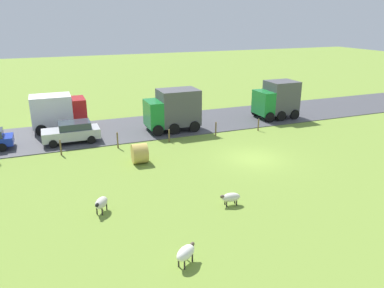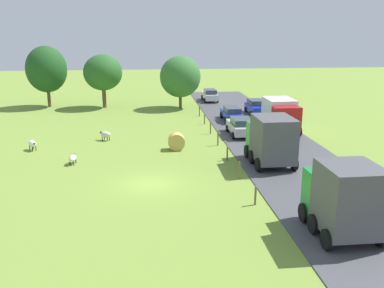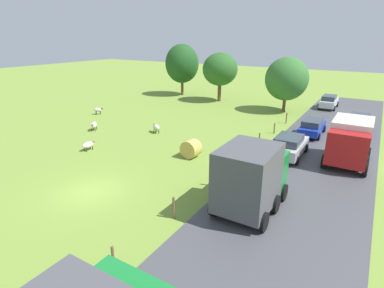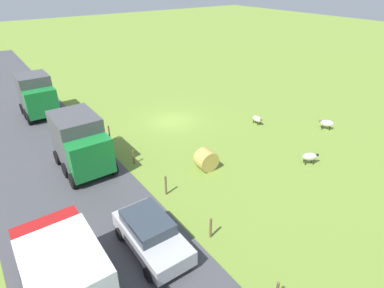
{
  "view_description": "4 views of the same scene",
  "coord_description": "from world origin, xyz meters",
  "px_view_note": "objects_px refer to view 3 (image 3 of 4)",
  "views": [
    {
      "loc": [
        -21.86,
        13.53,
        9.84
      ],
      "look_at": [
        -0.13,
        4.89,
        1.78
      ],
      "focal_mm": 34.94,
      "sensor_mm": 36.0,
      "label": 1
    },
    {
      "loc": [
        -0.07,
        -25.48,
        9.69
      ],
      "look_at": [
        3.31,
        5.44,
        1.12
      ],
      "focal_mm": 39.04,
      "sensor_mm": 36.0,
      "label": 2
    },
    {
      "loc": [
        13.72,
        -10.75,
        8.86
      ],
      "look_at": [
        3.03,
        6.8,
        1.55
      ],
      "focal_mm": 28.59,
      "sensor_mm": 36.0,
      "label": 3
    },
    {
      "loc": [
        13.42,
        21.93,
        11.63
      ],
      "look_at": [
        2.61,
        6.74,
        1.47
      ],
      "focal_mm": 29.66,
      "sensor_mm": 36.0,
      "label": 4
    }
  ],
  "objects_px": {
    "sheep_0": "(98,110)",
    "tree_1": "(287,79)",
    "truck_2": "(251,176)",
    "car_3": "(359,123)",
    "sheep_1": "(94,125)",
    "tree_2": "(182,64)",
    "sheep_3": "(156,127)",
    "tree_0": "(220,69)",
    "sheep_2": "(88,145)",
    "car_2": "(329,101)",
    "car_1": "(289,145)",
    "truck_1": "(350,141)",
    "car_0": "(312,127)",
    "hay_bale_0": "(191,149)"
  },
  "relations": [
    {
      "from": "tree_1",
      "to": "car_2",
      "type": "height_order",
      "value": "tree_1"
    },
    {
      "from": "hay_bale_0",
      "to": "truck_2",
      "type": "distance_m",
      "value": 8.24
    },
    {
      "from": "car_2",
      "to": "truck_2",
      "type": "bearing_deg",
      "value": -89.5
    },
    {
      "from": "tree_2",
      "to": "truck_2",
      "type": "distance_m",
      "value": 34.14
    },
    {
      "from": "hay_bale_0",
      "to": "tree_1",
      "type": "height_order",
      "value": "tree_1"
    },
    {
      "from": "car_3",
      "to": "car_2",
      "type": "bearing_deg",
      "value": 112.82
    },
    {
      "from": "truck_1",
      "to": "car_3",
      "type": "bearing_deg",
      "value": 89.62
    },
    {
      "from": "hay_bale_0",
      "to": "tree_2",
      "type": "height_order",
      "value": "tree_2"
    },
    {
      "from": "truck_2",
      "to": "tree_1",
      "type": "bearing_deg",
      "value": 101.29
    },
    {
      "from": "sheep_3",
      "to": "tree_0",
      "type": "height_order",
      "value": "tree_0"
    },
    {
      "from": "tree_2",
      "to": "car_3",
      "type": "relative_size",
      "value": 1.74
    },
    {
      "from": "hay_bale_0",
      "to": "sheep_2",
      "type": "bearing_deg",
      "value": -158.9
    },
    {
      "from": "sheep_1",
      "to": "truck_1",
      "type": "xyz_separation_m",
      "value": [
        22.21,
        3.74,
        1.22
      ]
    },
    {
      "from": "sheep_2",
      "to": "sheep_0",
      "type": "bearing_deg",
      "value": 133.9
    },
    {
      "from": "car_2",
      "to": "sheep_2",
      "type": "bearing_deg",
      "value": -118.31
    },
    {
      "from": "truck_2",
      "to": "car_2",
      "type": "relative_size",
      "value": 1.04
    },
    {
      "from": "hay_bale_0",
      "to": "tree_1",
      "type": "bearing_deg",
      "value": 84.31
    },
    {
      "from": "tree_1",
      "to": "sheep_3",
      "type": "bearing_deg",
      "value": -117.79
    },
    {
      "from": "sheep_0",
      "to": "sheep_1",
      "type": "distance_m",
      "value": 6.66
    },
    {
      "from": "truck_2",
      "to": "car_0",
      "type": "relative_size",
      "value": 1.04
    },
    {
      "from": "truck_1",
      "to": "car_2",
      "type": "bearing_deg",
      "value": 102.12
    },
    {
      "from": "car_1",
      "to": "tree_2",
      "type": "bearing_deg",
      "value": 140.32
    },
    {
      "from": "sheep_2",
      "to": "tree_0",
      "type": "distance_m",
      "value": 23.72
    },
    {
      "from": "sheep_1",
      "to": "car_3",
      "type": "bearing_deg",
      "value": 29.77
    },
    {
      "from": "car_1",
      "to": "sheep_2",
      "type": "bearing_deg",
      "value": -153.66
    },
    {
      "from": "tree_1",
      "to": "truck_2",
      "type": "relative_size",
      "value": 1.4
    },
    {
      "from": "car_3",
      "to": "car_1",
      "type": "bearing_deg",
      "value": -112.57
    },
    {
      "from": "tree_1",
      "to": "car_0",
      "type": "xyz_separation_m",
      "value": [
        4.92,
        -8.29,
        -3.11
      ]
    },
    {
      "from": "sheep_3",
      "to": "car_3",
      "type": "distance_m",
      "value": 19.43
    },
    {
      "from": "truck_1",
      "to": "car_3",
      "type": "xyz_separation_m",
      "value": [
        0.06,
        9.0,
        -0.86
      ]
    },
    {
      "from": "sheep_1",
      "to": "car_0",
      "type": "xyz_separation_m",
      "value": [
        18.65,
        9.5,
        0.29
      ]
    },
    {
      "from": "tree_1",
      "to": "truck_2",
      "type": "xyz_separation_m",
      "value": [
        4.71,
        -23.61,
        -2.0
      ]
    },
    {
      "from": "tree_1",
      "to": "car_3",
      "type": "bearing_deg",
      "value": -30.62
    },
    {
      "from": "tree_0",
      "to": "car_3",
      "type": "height_order",
      "value": "tree_0"
    },
    {
      "from": "tree_0",
      "to": "truck_1",
      "type": "bearing_deg",
      "value": -40.67
    },
    {
      "from": "sheep_2",
      "to": "truck_1",
      "type": "distance_m",
      "value": 19.95
    },
    {
      "from": "sheep_1",
      "to": "tree_0",
      "type": "height_order",
      "value": "tree_0"
    },
    {
      "from": "sheep_2",
      "to": "car_2",
      "type": "bearing_deg",
      "value": 61.69
    },
    {
      "from": "truck_2",
      "to": "car_3",
      "type": "height_order",
      "value": "truck_2"
    },
    {
      "from": "car_0",
      "to": "car_3",
      "type": "distance_m",
      "value": 4.86
    },
    {
      "from": "tree_1",
      "to": "car_1",
      "type": "relative_size",
      "value": 1.46
    },
    {
      "from": "sheep_1",
      "to": "car_2",
      "type": "bearing_deg",
      "value": 50.93
    },
    {
      "from": "tree_2",
      "to": "car_1",
      "type": "bearing_deg",
      "value": -39.68
    },
    {
      "from": "tree_2",
      "to": "car_3",
      "type": "distance_m",
      "value": 26.76
    },
    {
      "from": "sheep_0",
      "to": "tree_1",
      "type": "bearing_deg",
      "value": 35.32
    },
    {
      "from": "tree_0",
      "to": "car_0",
      "type": "height_order",
      "value": "tree_0"
    },
    {
      "from": "sheep_1",
      "to": "sheep_2",
      "type": "bearing_deg",
      "value": -46.35
    },
    {
      "from": "car_0",
      "to": "sheep_2",
      "type": "bearing_deg",
      "value": -137.28
    },
    {
      "from": "sheep_3",
      "to": "car_1",
      "type": "bearing_deg",
      "value": 1.83
    },
    {
      "from": "sheep_0",
      "to": "truck_1",
      "type": "xyz_separation_m",
      "value": [
        26.84,
        -1.04,
        1.23
      ]
    }
  ]
}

